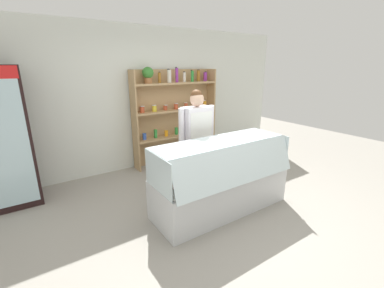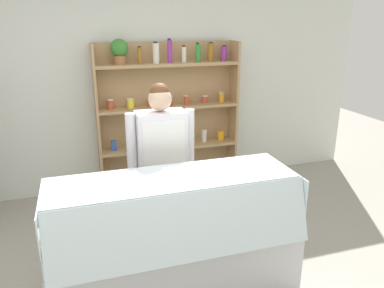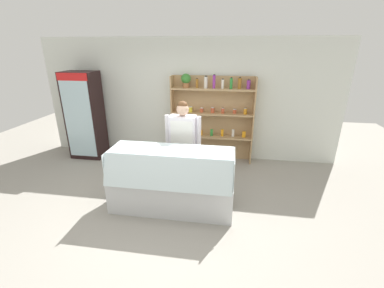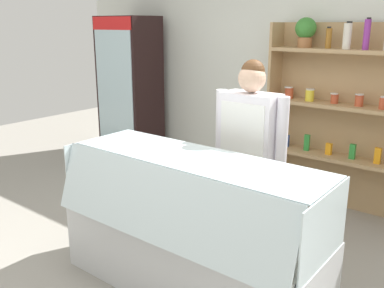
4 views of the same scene
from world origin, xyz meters
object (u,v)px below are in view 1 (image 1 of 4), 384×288
Objects in this scene: drinks_fridge at (1,140)px; deli_display_case at (221,189)px; shelving_unit at (173,111)px; shop_clerk at (197,133)px.

drinks_fridge is 3.13m from deli_display_case.
shelving_unit is 1.20× the size of shop_clerk.
deli_display_case is at bearing -95.05° from shop_clerk.
drinks_fridge is at bearing 156.08° from shop_clerk.
deli_display_case is 1.19× the size of shop_clerk.
deli_display_case is at bearing -101.86° from shelving_unit.
shop_clerk is (0.06, 0.68, 0.66)m from deli_display_case.
shelving_unit reaches higher than shop_clerk.
shelving_unit is at bearing 5.25° from drinks_fridge.
drinks_fridge is 2.76m from shop_clerk.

